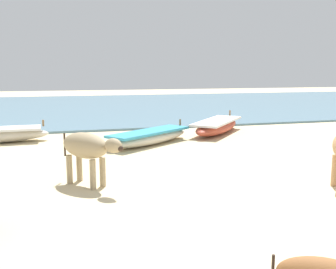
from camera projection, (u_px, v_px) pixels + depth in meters
The scene contains 5 objects.
ground at pixel (287, 214), 5.77m from camera, with size 80.00×80.00×0.00m, color beige.
sea_water at pixel (112, 106), 23.66m from camera, with size 60.00×20.00×0.08m, color slate.
fishing_boat_0 at pixel (150, 137), 11.31m from camera, with size 3.13×2.55×0.60m.
fishing_boat_5 at pixel (217, 126), 13.33m from camera, with size 2.95×3.18×0.66m.
cow_second_adult_dun at pixel (87, 148), 7.12m from camera, with size 1.16×1.37×1.00m.
Camera 1 is at (-3.25, -4.78, 2.12)m, focal length 41.19 mm.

